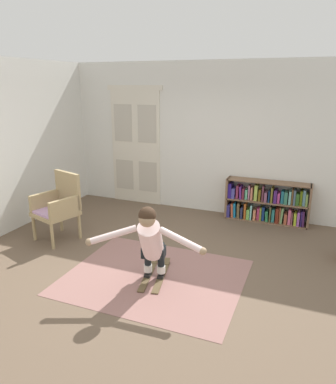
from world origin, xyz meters
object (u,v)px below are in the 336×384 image
object	(u,v)px
wicker_chair	(59,205)
skis_pair	(155,274)
bookshelf	(267,204)
person_skier	(151,239)

from	to	relation	value
wicker_chair	skis_pair	xyz separation A→B (m)	(1.96, -0.56, -0.56)
skis_pair	wicker_chair	bearing A→B (deg)	164.09
bookshelf	person_skier	size ratio (longest dim) A/B	1.06
wicker_chair	skis_pair	world-z (taller)	wicker_chair
bookshelf	wicker_chair	size ratio (longest dim) A/B	1.38
bookshelf	wicker_chair	world-z (taller)	wicker_chair
skis_pair	bookshelf	bearing A→B (deg)	67.15
bookshelf	person_skier	xyz separation A→B (m)	(-1.06, -2.85, 0.29)
wicker_chair	skis_pair	bearing A→B (deg)	-15.91
bookshelf	skis_pair	world-z (taller)	bookshelf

